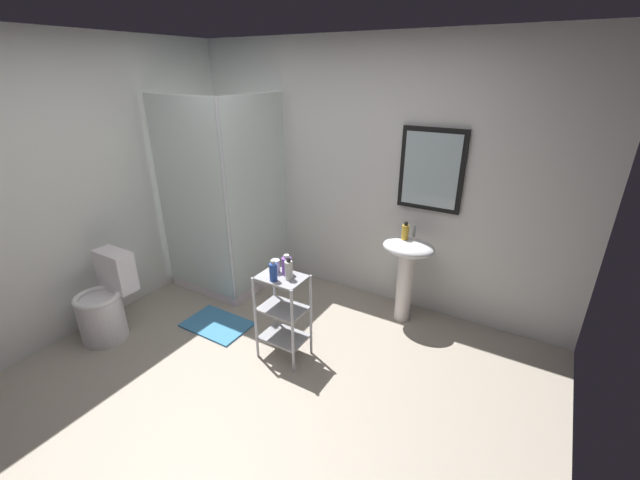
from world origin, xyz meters
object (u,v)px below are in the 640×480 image
Objects in this scene: rinse_cup at (276,266)px; pedestal_sink at (407,264)px; hand_soap_bottle at (405,232)px; shampoo_bottle_blue at (273,271)px; toilet at (105,304)px; lotion_bottle_white at (289,269)px; shower_stall at (230,245)px; conditioner_bottle_purple at (287,265)px; storage_cart at (283,310)px; bath_mat at (217,324)px.

pedestal_sink is at bearing 53.07° from rinse_cup.
hand_soap_bottle is 1.27m from shampoo_bottle_blue.
toilet is (-2.15, -1.58, -0.26)m from pedestal_sink.
lotion_bottle_white is at bearing -12.47° from rinse_cup.
shower_stall is 2.63× the size of toilet.
conditioner_bottle_purple is at bearing -121.76° from hand_soap_bottle.
hand_soap_bottle reaches higher than pedestal_sink.
conditioner_bottle_purple is (1.51, 0.63, 0.50)m from toilet.
lotion_bottle_white is at bearing 2.74° from storage_cart.
conditioner_bottle_purple reaches higher than rinse_cup.
shampoo_bottle_blue is 1.56× the size of rinse_cup.
pedestal_sink is 4.97× the size of conditioner_bottle_purple.
pedestal_sink is 1.24m from rinse_cup.
hand_soap_bottle is at bearing 35.98° from bath_mat.
lotion_bottle_white reaches higher than toilet.
storage_cart is (1.19, -0.69, -0.03)m from shower_stall.
hand_soap_bottle reaches higher than toilet.
shower_stall reaches higher than rinse_cup.
conditioner_bottle_purple is at bearing 136.06° from lotion_bottle_white.
storage_cart is at bearing -100.36° from conditioner_bottle_purple.
pedestal_sink is at bearing 57.12° from storage_cart.
hand_soap_bottle reaches higher than rinse_cup.
toilet is 1.61m from rinse_cup.
bath_mat is at bearing -176.72° from conditioner_bottle_purple.
shampoo_bottle_blue reaches higher than rinse_cup.
lotion_bottle_white is 1.68× the size of rinse_cup.
toilet is 7.11× the size of rinse_cup.
hand_soap_bottle is 0.99× the size of shampoo_bottle_blue.
rinse_cup is (-0.08, 0.04, 0.36)m from storage_cart.
shampoo_bottle_blue is 1.11m from bath_mat.
shampoo_bottle_blue is at bearing -121.78° from pedestal_sink.
hand_soap_bottle is 1.14m from conditioner_bottle_purple.
shower_stall reaches higher than toilet.
shampoo_bottle_blue reaches higher than storage_cart.
pedestal_sink is 1.19m from lotion_bottle_white.
shampoo_bottle_blue is (-0.09, -0.08, -0.00)m from lotion_bottle_white.
toilet is at bearing -159.80° from lotion_bottle_white.
hand_soap_bottle is 1.16m from lotion_bottle_white.
storage_cart is 0.39m from shampoo_bottle_blue.
storage_cart is 0.37m from rinse_cup.
toilet is 4.22× the size of lotion_bottle_white.
conditioner_bottle_purple is (-0.06, 0.06, -0.01)m from lotion_bottle_white.
pedestal_sink is 4.50× the size of lotion_bottle_white.
shampoo_bottle_blue is at bearing -105.02° from storage_cart.
shower_stall is at bearing 149.96° from storage_cart.
shampoo_bottle_blue reaches higher than pedestal_sink.
toilet is at bearing -157.29° from conditioner_bottle_purple.
pedestal_sink reaches higher than bath_mat.
shampoo_bottle_blue is (-0.63, -1.10, -0.07)m from hand_soap_bottle.
storage_cart is 4.43× the size of shampoo_bottle_blue.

